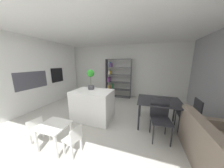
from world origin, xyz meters
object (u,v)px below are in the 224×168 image
Objects in this scene: potted_plant_on_island at (91,77)px; dining_chair_window_side at (191,112)px; child_chair_right at (74,139)px; kitchen_island at (93,105)px; dining_table at (159,103)px; child_chair_left at (38,130)px; open_bookshelf at (116,79)px; dining_chair_near at (160,115)px; child_table at (54,129)px; built_in_oven at (57,75)px.

potted_plant_on_island reaches higher than dining_chair_window_side.
dining_chair_window_side is at bearing 131.93° from child_chair_right.
dining_table is (1.86, 0.22, 0.21)m from kitchen_island.
kitchen_island is 2.20× the size of child_chair_left.
open_bookshelf reaches higher than dining_chair_near.
child_chair_left is (-0.93, 0.02, -0.03)m from child_chair_right.
child_table is at bearing -144.38° from dining_table.
built_in_oven is 0.72× the size of dining_chair_window_side.
open_bookshelf is 1.76× the size of dining_table.
open_bookshelf is at bearing 118.47° from dining_chair_near.
child_chair_left is at bearing -53.32° from built_in_oven.
child_table is at bearing -46.49° from built_in_oven.
dining_table is (1.78, -2.09, -0.26)m from open_bookshelf.
open_bookshelf is (2.41, 1.30, -0.26)m from built_in_oven.
dining_table is 1.19× the size of dining_chair_near.
child_table is 0.52× the size of dining_table.
potted_plant_on_island is 2.84m from dining_chair_window_side.
potted_plant_on_island reaches higher than built_in_oven.
child_table is 0.96× the size of child_chair_right.
kitchen_island is at bearing 166.54° from dining_chair_near.
dining_table is at bearing -10.68° from built_in_oven.
dining_table is at bearing 142.69° from child_chair_right.
dining_table is 1.27× the size of dining_chair_window_side.
built_in_oven is 4.30m from dining_table.
potted_plant_on_island reaches higher than dining_table.
kitchen_island is 1.89m from dining_table.
open_bookshelf reaches higher than kitchen_island.
potted_plant_on_island is at bearing 86.90° from child_table.
child_chair_left is at bearing -81.28° from child_chair_right.
potted_plant_on_island is (-0.11, 0.13, 0.83)m from kitchen_island.
built_in_oven is 0.32× the size of open_bookshelf.
dining_table is (1.58, 1.48, 0.33)m from child_chair_right.
kitchen_island is 1.88× the size of potted_plant_on_island.
child_chair_right is (0.39, -1.39, -0.96)m from potted_plant_on_island.
child_chair_right reaches higher than child_table.
potted_plant_on_island reaches higher than child_chair_left.
child_table is 0.48m from child_chair_right.
child_table is (-0.27, -3.56, -0.50)m from open_bookshelf.
kitchen_island reaches higher than child_table.
child_chair_left is at bearing -111.55° from potted_plant_on_island.
open_bookshelf is at bearing -2.05° from child_chair_left.
child_table is at bearing -81.24° from child_chair_right.
child_table is at bearing -159.79° from dining_chair_near.
potted_plant_on_island is 1.17× the size of child_chair_left.
child_chair_left is 2.93m from dining_table.
dining_chair_near reaches higher than dining_chair_window_side.
child_chair_right is 0.68× the size of dining_chair_window_side.
built_in_oven reaches higher than dining_table.
dining_chair_window_side is (0.76, 0.45, -0.03)m from dining_chair_near.
built_in_oven is 1.18× the size of child_chair_left.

